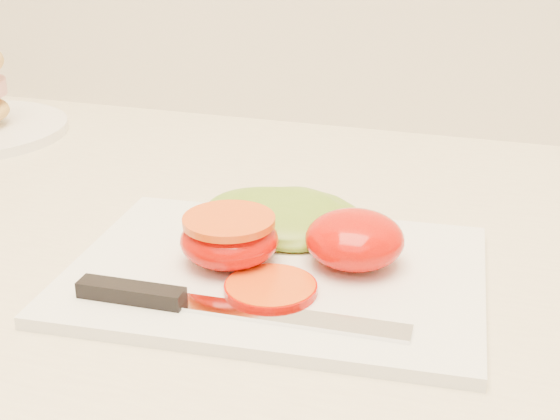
% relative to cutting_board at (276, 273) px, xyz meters
% --- Properties ---
extents(cutting_board, '(0.34, 0.25, 0.01)m').
position_rel_cutting_board_xyz_m(cutting_board, '(0.00, 0.00, 0.00)').
color(cutting_board, white).
rests_on(cutting_board, counter).
extents(tomato_half_dome, '(0.08, 0.08, 0.04)m').
position_rel_cutting_board_xyz_m(tomato_half_dome, '(0.06, 0.03, 0.03)').
color(tomato_half_dome, red).
rests_on(tomato_half_dome, cutting_board).
extents(tomato_half_cut, '(0.08, 0.08, 0.04)m').
position_rel_cutting_board_xyz_m(tomato_half_cut, '(-0.04, -0.00, 0.03)').
color(tomato_half_cut, red).
rests_on(tomato_half_cut, cutting_board).
extents(tomato_slice_0, '(0.07, 0.07, 0.01)m').
position_rel_cutting_board_xyz_m(tomato_slice_0, '(0.01, -0.04, 0.01)').
color(tomato_slice_0, orange).
rests_on(tomato_slice_0, cutting_board).
extents(lettuce_leaf_0, '(0.16, 0.13, 0.03)m').
position_rel_cutting_board_xyz_m(lettuce_leaf_0, '(-0.02, 0.07, 0.02)').
color(lettuce_leaf_0, olive).
rests_on(lettuce_leaf_0, cutting_board).
extents(knife, '(0.24, 0.03, 0.01)m').
position_rel_cutting_board_xyz_m(knife, '(-0.04, -0.08, 0.01)').
color(knife, silver).
rests_on(knife, cutting_board).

